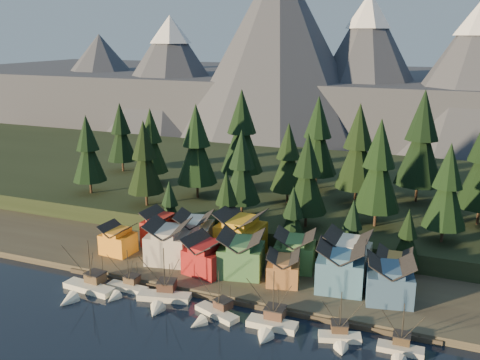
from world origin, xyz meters
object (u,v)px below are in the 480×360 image
at_px(boat_1, 124,284).
at_px(house_back_1, 194,231).
at_px(house_front_1, 168,241).
at_px(boat_2, 162,292).
at_px(boat_3, 213,309).
at_px(boat_6, 401,344).
at_px(house_front_0, 118,238).
at_px(house_back_0, 162,227).
at_px(boat_0, 84,284).
at_px(boat_4, 270,318).
at_px(boat_5, 340,332).

xyz_separation_m(boat_1, house_back_1, (5.31, 22.53, 4.71)).
xyz_separation_m(boat_1, house_front_1, (2.66, 14.51, 4.83)).
xyz_separation_m(boat_1, boat_2, (9.72, -0.92, 0.51)).
bearing_deg(house_back_1, boat_3, -69.07).
height_order(boat_6, house_front_0, boat_6).
xyz_separation_m(boat_3, house_front_1, (-19.11, 17.15, 4.73)).
relative_size(house_front_1, house_back_1, 1.07).
bearing_deg(house_front_1, boat_6, -26.83).
relative_size(boat_6, house_back_0, 1.10).
xyz_separation_m(boat_0, boat_1, (7.45, 3.66, -0.47)).
height_order(house_front_1, house_back_0, house_front_1).
xyz_separation_m(boat_2, house_back_1, (-4.42, 23.46, 4.20)).
height_order(boat_2, boat_4, boat_4).
bearing_deg(boat_2, boat_6, -13.67).
relative_size(boat_2, house_front_1, 1.14).
bearing_deg(house_front_1, house_back_0, 118.24).
bearing_deg(boat_4, house_front_1, 150.13).
bearing_deg(house_front_1, boat_1, -110.39).
bearing_deg(house_back_0, house_front_1, -48.00).
bearing_deg(boat_2, boat_3, -20.69).
relative_size(boat_3, boat_6, 1.05).
xyz_separation_m(boat_4, boat_5, (12.76, 0.81, -0.40)).
height_order(boat_5, house_back_1, house_back_1).
bearing_deg(boat_0, boat_5, 7.05).
xyz_separation_m(boat_4, house_front_0, (-44.53, 16.90, 2.80)).
height_order(boat_3, house_back_0, house_back_0).
xyz_separation_m(boat_2, house_back_0, (-13.39, 23.48, 3.98)).
distance_m(boat_0, boat_5, 53.74).
bearing_deg(boat_5, boat_3, 165.63).
height_order(boat_1, house_front_1, house_front_1).
distance_m(boat_1, boat_6, 56.54).
relative_size(boat_4, house_back_1, 1.22).
bearing_deg(boat_3, boat_4, 20.50).
height_order(boat_2, house_front_1, house_front_1).
distance_m(boat_5, house_back_1, 47.89).
relative_size(boat_4, boat_5, 1.21).
xyz_separation_m(boat_1, house_front_0, (-11.03, 14.19, 3.49)).
bearing_deg(boat_3, boat_6, 22.25).
bearing_deg(boat_5, house_front_0, 148.23).
xyz_separation_m(boat_0, house_front_1, (10.12, 18.17, 4.36)).
bearing_deg(boat_3, house_back_0, 156.15).
height_order(boat_2, house_back_1, boat_2).
xyz_separation_m(boat_0, boat_4, (40.95, 0.95, 0.22)).
bearing_deg(boat_1, boat_5, 0.79).
bearing_deg(boat_5, house_back_1, 133.09).
xyz_separation_m(boat_2, house_front_1, (-7.06, 15.44, 4.33)).
distance_m(boat_6, house_front_0, 69.49).
distance_m(house_front_1, house_back_1, 8.45).
xyz_separation_m(boat_2, boat_3, (12.05, -1.71, -0.41)).
bearing_deg(boat_6, boat_4, -179.03).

